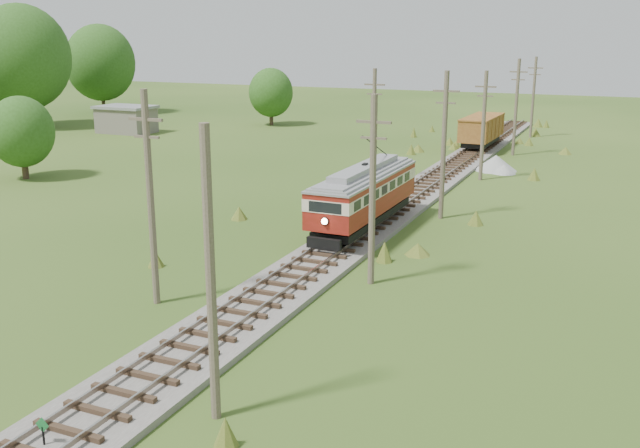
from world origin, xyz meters
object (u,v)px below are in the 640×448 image
at_px(gravel_pile, 497,164).
at_px(streetcar, 364,191).
at_px(switch_marker, 43,432).
at_px(gondola, 482,129).

bearing_deg(gravel_pile, streetcar, -98.85).
distance_m(switch_marker, streetcar, 24.50).
xyz_separation_m(switch_marker, streetcar, (0.20, 24.44, 1.81)).
bearing_deg(streetcar, switch_marker, -89.97).
bearing_deg(streetcar, gondola, 90.50).
xyz_separation_m(streetcar, gravel_pile, (3.49, 22.39, -1.83)).
distance_m(streetcar, gondola, 32.83).
relative_size(streetcar, gravel_pile, 2.95).
bearing_deg(switch_marker, gravel_pile, 85.50).
distance_m(switch_marker, gravel_pile, 46.97).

